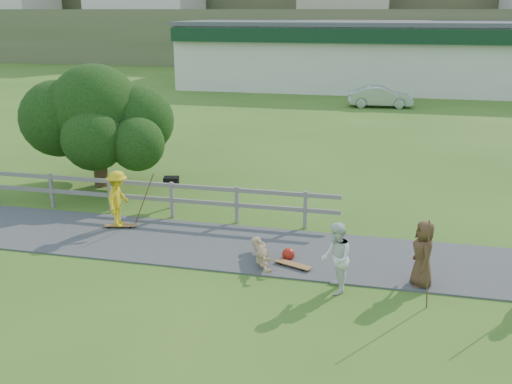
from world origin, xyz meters
The scene contains 16 objects.
ground centered at (0.00, 0.00, 0.00)m, with size 260.00×260.00×0.00m, color #365D1A.
path centered at (0.00, 1.50, 0.02)m, with size 34.00×3.00×0.04m, color #363639.
fence centered at (-4.62, 3.30, 0.72)m, with size 15.05×0.10×1.10m.
strip_mall centered at (4.00, 34.94, 2.58)m, with size 32.50×10.75×5.10m.
skater_rider centered at (-3.12, 2.09, 0.80)m, with size 1.03×0.59×1.60m, color gold.
skater_fallen centered at (1.31, 0.72, 0.29)m, with size 1.58×0.38×0.57m, color tan.
spectator_a centered at (3.20, -0.35, 0.80)m, with size 0.78×0.61×1.60m, color silver.
spectator_c centered at (5.06, 0.36, 0.78)m, with size 0.76×0.49×1.55m, color #513420.
car_silver centered at (3.57, 25.47, 0.66)m, with size 1.40×4.02×1.33m, color #A9ADB1.
tree centered at (-5.63, 5.80, 1.88)m, with size 5.00×5.00×3.76m, color black, non-canonical shape.
bbq centered at (-2.34, 4.15, 0.50)m, with size 0.46×0.35×1.00m, color black, non-canonical shape.
longboard_rider centered at (-3.12, 2.09, 0.05)m, with size 0.89×0.22×0.10m, color brown, non-canonical shape.
longboard_fallen centered at (2.11, 0.62, 0.05)m, with size 0.93×0.23×0.10m, color brown, non-canonical shape.
helmet centered at (1.91, 1.07, 0.16)m, with size 0.32×0.32×0.32m, color #AA1D10.
pole_rider centered at (-2.52, 2.49, 0.86)m, with size 0.03×0.03×1.73m, color #523520.
pole_spec_left centered at (5.09, -0.65, 0.97)m, with size 0.03×0.03×1.95m, color #523520.
Camera 1 is at (4.06, -11.80, 5.95)m, focal length 40.00 mm.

